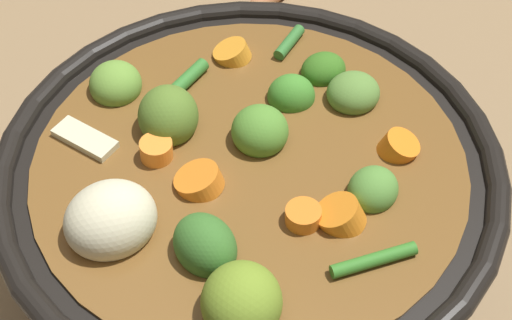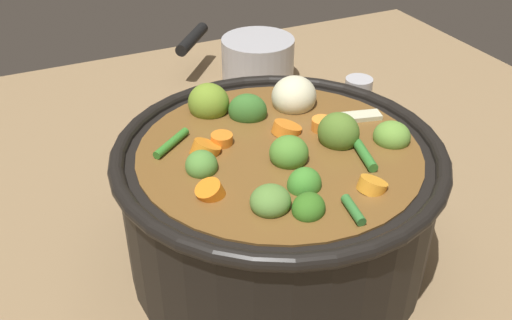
{
  "view_description": "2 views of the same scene",
  "coord_description": "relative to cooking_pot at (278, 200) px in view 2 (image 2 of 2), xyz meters",
  "views": [
    {
      "loc": [
        -0.27,
        -0.1,
        0.45
      ],
      "look_at": [
        0.01,
        0.0,
        0.11
      ],
      "focal_mm": 54.55,
      "sensor_mm": 36.0,
      "label": 1
    },
    {
      "loc": [
        0.38,
        -0.2,
        0.39
      ],
      "look_at": [
        -0.01,
        -0.02,
        0.11
      ],
      "focal_mm": 40.75,
      "sensor_mm": 36.0,
      "label": 2
    }
  ],
  "objects": [
    {
      "name": "ground_plane",
      "position": [
        0.0,
        -0.0,
        -0.07
      ],
      "size": [
        1.1,
        1.1,
        0.0
      ],
      "primitive_type": "plane",
      "color": "#8C704C"
    },
    {
      "name": "salt_shaker",
      "position": [
        -0.16,
        0.19,
        -0.03
      ],
      "size": [
        0.03,
        0.03,
        0.08
      ],
      "color": "silver",
      "rests_on": "ground_plane"
    },
    {
      "name": "cooking_pot",
      "position": [
        0.0,
        0.0,
        0.0
      ],
      "size": [
        0.29,
        0.29,
        0.15
      ],
      "color": "black",
      "rests_on": "ground_plane"
    },
    {
      "name": "small_saucepan",
      "position": [
        -0.37,
        0.15,
        -0.03
      ],
      "size": [
        0.17,
        0.17,
        0.07
      ],
      "color": "#ADADB2",
      "rests_on": "ground_plane"
    }
  ]
}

